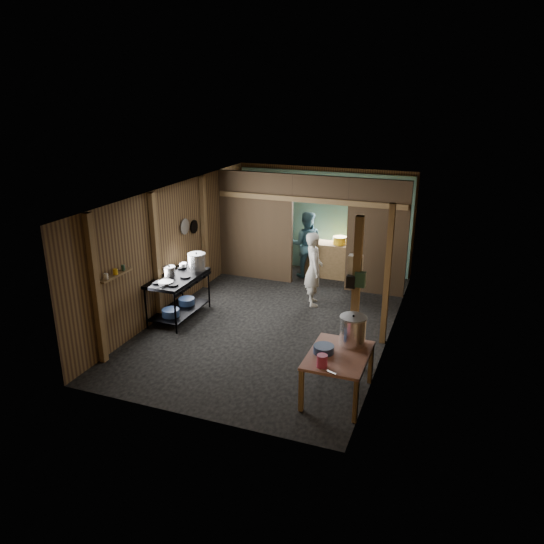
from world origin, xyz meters
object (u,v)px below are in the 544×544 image
at_px(prep_table, 338,375).
at_px(stock_pot, 353,331).
at_px(stove_pot_large, 197,262).
at_px(yellow_tub, 340,240).
at_px(pink_bucket, 322,361).
at_px(gas_range, 179,297).
at_px(cook, 314,269).

height_order(prep_table, stock_pot, stock_pot).
xyz_separation_m(stove_pot_large, yellow_tub, (2.27, 3.00, -0.11)).
distance_m(prep_table, stove_pot_large, 4.22).
distance_m(stock_pot, yellow_tub, 5.00).
relative_size(stock_pot, yellow_tub, 1.46).
xyz_separation_m(stove_pot_large, pink_bucket, (3.41, -2.64, -0.25)).
xyz_separation_m(gas_range, stock_pot, (3.83, -1.31, 0.49)).
bearing_deg(yellow_tub, prep_table, -76.31).
height_order(stove_pot_large, cook, cook).
bearing_deg(stock_pot, yellow_tub, 106.02).
distance_m(pink_bucket, yellow_tub, 5.76).
bearing_deg(prep_table, stock_pot, 73.39).
bearing_deg(pink_bucket, gas_range, 149.10).
relative_size(pink_bucket, cook, 0.12).
relative_size(stock_pot, pink_bucket, 2.62).
height_order(stove_pot_large, stock_pot, stove_pot_large).
distance_m(prep_table, cook, 3.62).
xyz_separation_m(gas_range, yellow_tub, (2.44, 3.50, 0.50)).
xyz_separation_m(pink_bucket, cook, (-1.23, 3.77, -0.01)).
relative_size(prep_table, yellow_tub, 3.65).
xyz_separation_m(stove_pot_large, cook, (2.17, 1.13, -0.25)).
distance_m(stock_pot, cook, 3.29).
distance_m(yellow_tub, cook, 1.88).
height_order(stove_pot_large, pink_bucket, stove_pot_large).
bearing_deg(stove_pot_large, prep_table, -31.79).
relative_size(gas_range, prep_table, 1.24).
relative_size(prep_table, pink_bucket, 6.54).
height_order(prep_table, stove_pot_large, stove_pot_large).
relative_size(prep_table, stove_pot_large, 3.26).
bearing_deg(prep_table, pink_bucket, -106.48).
bearing_deg(gas_range, yellow_tub, 55.08).
distance_m(prep_table, pink_bucket, 0.65).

